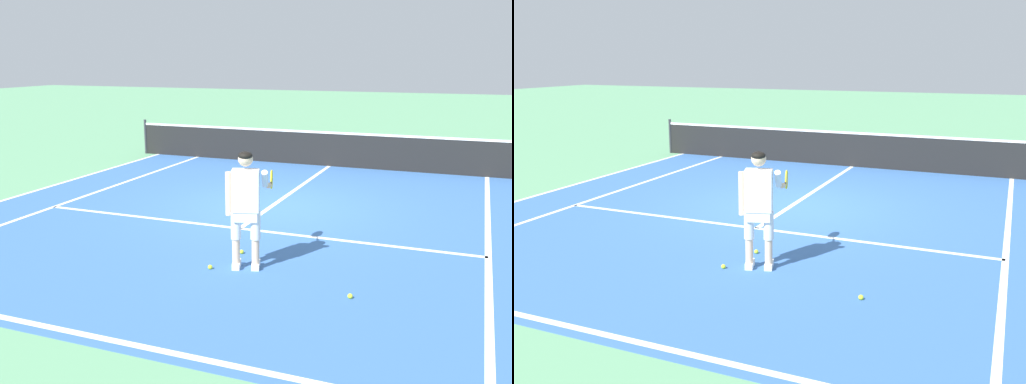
# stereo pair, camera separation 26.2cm
# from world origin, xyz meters

# --- Properties ---
(ground_plane) EXTENTS (80.00, 80.00, 0.00)m
(ground_plane) POSITION_xyz_m (0.00, 0.00, 0.00)
(ground_plane) COLOR #609E70
(court_inner_surface) EXTENTS (10.98, 11.08, 0.00)m
(court_inner_surface) POSITION_xyz_m (0.00, -0.60, 0.00)
(court_inner_surface) COLOR #3866A8
(court_inner_surface) RESTS_ON ground
(line_baseline) EXTENTS (10.98, 0.10, 0.01)m
(line_baseline) POSITION_xyz_m (0.00, -5.95, 0.00)
(line_baseline) COLOR white
(line_baseline) RESTS_ON ground
(line_service) EXTENTS (8.23, 0.10, 0.01)m
(line_service) POSITION_xyz_m (0.00, -1.66, 0.00)
(line_service) COLOR white
(line_service) RESTS_ON ground
(line_centre_service) EXTENTS (0.10, 6.40, 0.01)m
(line_centre_service) POSITION_xyz_m (0.00, 1.54, 0.00)
(line_centre_service) COLOR white
(line_centre_service) RESTS_ON ground
(line_singles_left) EXTENTS (0.10, 10.68, 0.01)m
(line_singles_left) POSITION_xyz_m (-4.12, -0.60, 0.00)
(line_singles_left) COLOR white
(line_singles_left) RESTS_ON ground
(line_singles_right) EXTENTS (0.10, 10.68, 0.01)m
(line_singles_right) POSITION_xyz_m (4.12, -0.60, 0.00)
(line_singles_right) COLOR white
(line_singles_right) RESTS_ON ground
(line_doubles_left) EXTENTS (0.10, 10.68, 0.01)m
(line_doubles_left) POSITION_xyz_m (-5.49, -0.60, 0.00)
(line_doubles_left) COLOR white
(line_doubles_left) RESTS_ON ground
(tennis_net) EXTENTS (11.96, 0.08, 1.07)m
(tennis_net) POSITION_xyz_m (0.00, 4.74, 0.50)
(tennis_net) COLOR #333338
(tennis_net) RESTS_ON ground
(tennis_player) EXTENTS (0.58, 1.22, 1.71)m
(tennis_player) POSITION_xyz_m (0.85, -3.41, 0.99)
(tennis_player) COLOR white
(tennis_player) RESTS_ON ground
(tennis_ball_near_feet) EXTENTS (0.07, 0.07, 0.07)m
(tennis_ball_near_feet) POSITION_xyz_m (0.55, -2.87, 0.03)
(tennis_ball_near_feet) COLOR #CCE02D
(tennis_ball_near_feet) RESTS_ON ground
(tennis_ball_by_baseline) EXTENTS (0.07, 0.07, 0.07)m
(tennis_ball_by_baseline) POSITION_xyz_m (2.48, -3.92, 0.03)
(tennis_ball_by_baseline) COLOR #CCE02D
(tennis_ball_by_baseline) RESTS_ON ground
(tennis_ball_mid_court) EXTENTS (0.07, 0.07, 0.07)m
(tennis_ball_mid_court) POSITION_xyz_m (0.38, -3.65, 0.03)
(tennis_ball_mid_court) COLOR #CCE02D
(tennis_ball_mid_court) RESTS_ON ground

